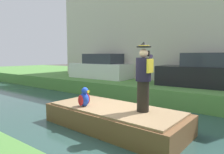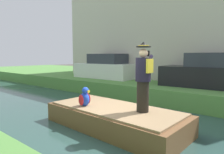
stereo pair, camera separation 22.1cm
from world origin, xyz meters
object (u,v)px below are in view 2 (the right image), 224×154
Objects in this scene: person_pirate at (143,77)px; parked_car_dark at (210,73)px; parrot_plush at (85,98)px; parked_car_white at (106,68)px; boat at (114,117)px.

person_pirate is 0.45× the size of parked_car_dark.
parked_car_dark reaches higher than parrot_plush.
parked_car_dark and parked_car_white have the same top height.
boat is 1.04× the size of parked_car_dark.
person_pirate is at bearing -82.45° from boat.
parked_car_dark is at bearing -3.11° from person_pirate.
person_pirate is at bearing -131.38° from parked_car_white.
parrot_plush is 6.71m from parked_car_white.
person_pirate is 0.46× the size of parked_car_white.
boat is at bearing 100.14° from person_pirate.
boat is 1.04m from parrot_plush.
boat is 5.30m from parked_car_dark.
boat is at bearing -137.06° from parked_car_white.
person_pirate is 4.92m from parked_car_dark.
parrot_plush reaches higher than boat.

